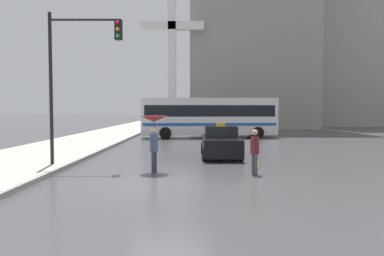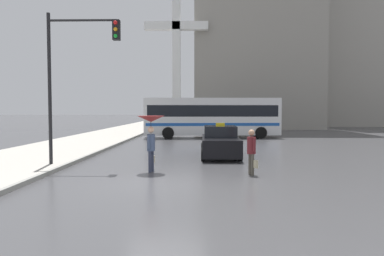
{
  "view_description": "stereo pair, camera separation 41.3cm",
  "coord_description": "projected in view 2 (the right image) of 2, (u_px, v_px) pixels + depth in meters",
  "views": [
    {
      "loc": [
        0.72,
        -11.87,
        2.38
      ],
      "look_at": [
        0.62,
        7.82,
        1.4
      ],
      "focal_mm": 35.0,
      "sensor_mm": 36.0,
      "label": 1
    },
    {
      "loc": [
        1.13,
        -11.86,
        2.38
      ],
      "look_at": [
        0.62,
        7.82,
        1.4
      ],
      "focal_mm": 35.0,
      "sensor_mm": 36.0,
      "label": 2
    }
  ],
  "objects": [
    {
      "name": "pedestrian_man",
      "position": [
        252.0,
        149.0,
        13.56
      ],
      "size": [
        0.4,
        0.59,
        1.66
      ],
      "rotation": [
        0.0,
        0.0,
        -1.28
      ],
      "color": "#4C473D",
      "rests_on": "ground_plane"
    },
    {
      "name": "pedestrian_with_umbrella",
      "position": [
        151.0,
        127.0,
        14.18
      ],
      "size": [
        1.04,
        1.04,
        2.14
      ],
      "rotation": [
        0.0,
        0.0,
        1.28
      ],
      "color": "#2D3347",
      "rests_on": "ground_plane"
    },
    {
      "name": "monument_cross",
      "position": [
        176.0,
        48.0,
        42.39
      ],
      "size": [
        7.22,
        0.9,
        16.41
      ],
      "color": "white",
      "rests_on": "ground_plane"
    },
    {
      "name": "city_bus",
      "position": [
        212.0,
        116.0,
        31.44
      ],
      "size": [
        11.36,
        3.3,
        3.32
      ],
      "rotation": [
        0.0,
        0.0,
        -1.5
      ],
      "color": "silver",
      "rests_on": "ground_plane"
    },
    {
      "name": "traffic_light",
      "position": [
        76.0,
        62.0,
        15.08
      ],
      "size": [
        2.96,
        0.38,
        6.26
      ],
      "color": "black",
      "rests_on": "ground_plane"
    },
    {
      "name": "taxi",
      "position": [
        220.0,
        143.0,
        18.76
      ],
      "size": [
        1.91,
        4.47,
        1.71
      ],
      "rotation": [
        0.0,
        0.0,
        3.14
      ],
      "color": "black",
      "rests_on": "ground_plane"
    },
    {
      "name": "ground_plane",
      "position": [
        166.0,
        184.0,
        11.99
      ],
      "size": [
        300.0,
        300.0,
        0.0
      ],
      "primitive_type": "plane",
      "color": "#424244"
    }
  ]
}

